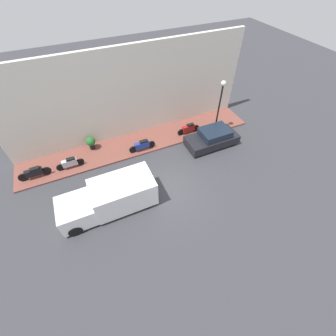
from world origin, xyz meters
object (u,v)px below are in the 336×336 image
(potted_plant, at_px, (91,142))
(motorcycle_blue, at_px, (142,145))
(delivery_van, at_px, (109,198))
(motorcycle_red, at_px, (189,128))
(scooter_silver, at_px, (70,163))
(streetlamp, at_px, (221,97))
(parked_car, at_px, (212,138))
(motorcycle_black, at_px, (34,173))

(potted_plant, bearing_deg, motorcycle_blue, -116.42)
(delivery_van, height_order, motorcycle_red, delivery_van)
(potted_plant, bearing_deg, scooter_silver, 128.23)
(motorcycle_red, distance_m, streetlamp, 3.31)
(scooter_silver, relative_size, potted_plant, 1.80)
(motorcycle_red, bearing_deg, motorcycle_blue, 95.59)
(parked_car, xyz_separation_m, streetlamp, (1.33, -1.13, 2.37))
(streetlamp, bearing_deg, scooter_silver, 87.68)
(motorcycle_blue, distance_m, scooter_silver, 5.07)
(parked_car, height_order, motorcycle_blue, parked_car)
(motorcycle_black, distance_m, streetlamp, 13.69)
(delivery_van, bearing_deg, parked_car, -73.70)
(motorcycle_red, relative_size, motorcycle_black, 0.94)
(parked_car, distance_m, streetlamp, 2.94)
(motorcycle_black, xyz_separation_m, streetlamp, (-0.48, -13.46, 2.45))
(delivery_van, bearing_deg, streetlamp, -68.33)
(motorcycle_blue, xyz_separation_m, potted_plant, (1.67, 3.35, 0.16))
(parked_car, height_order, motorcycle_black, parked_car)
(parked_car, relative_size, potted_plant, 3.85)
(delivery_van, relative_size, potted_plant, 5.33)
(delivery_van, bearing_deg, potted_plant, 0.24)
(parked_car, height_order, potted_plant, parked_car)
(delivery_van, xyz_separation_m, motorcycle_red, (4.30, -7.35, -0.43))
(motorcycle_black, bearing_deg, motorcycle_red, -89.76)
(motorcycle_red, distance_m, potted_plant, 7.49)
(scooter_silver, height_order, motorcycle_black, motorcycle_black)
(parked_car, distance_m, potted_plant, 8.96)
(delivery_van, distance_m, motorcycle_blue, 5.15)
(motorcycle_blue, relative_size, motorcycle_black, 0.99)
(motorcycle_black, bearing_deg, delivery_van, -137.09)
(motorcycle_black, xyz_separation_m, potted_plant, (1.32, -3.93, 0.15))
(parked_car, relative_size, motorcycle_blue, 1.96)
(scooter_silver, relative_size, streetlamp, 0.44)
(delivery_van, bearing_deg, scooter_silver, 22.20)
(parked_car, bearing_deg, potted_plant, 69.58)
(scooter_silver, xyz_separation_m, potted_plant, (1.34, -1.70, 0.17))
(motorcycle_blue, xyz_separation_m, motorcycle_black, (0.35, 7.28, 0.00))
(scooter_silver, bearing_deg, motorcycle_black, 89.42)
(delivery_van, distance_m, motorcycle_black, 5.82)
(scooter_silver, height_order, potted_plant, potted_plant)
(delivery_van, height_order, motorcycle_blue, delivery_van)
(parked_car, xyz_separation_m, delivery_van, (-2.45, 8.37, 0.33))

